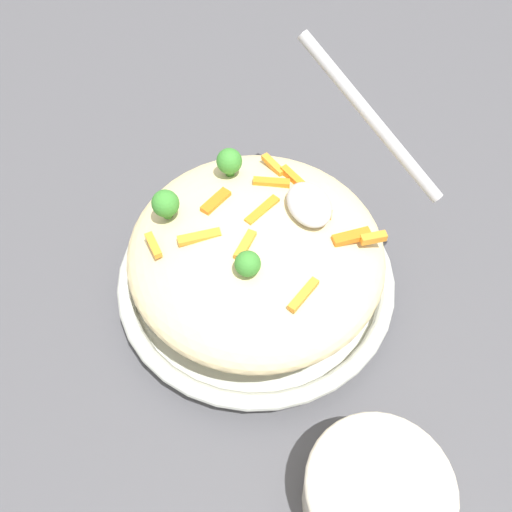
{
  "coord_description": "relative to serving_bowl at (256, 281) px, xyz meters",
  "views": [
    {
      "loc": [
        0.3,
        -0.1,
        0.52
      ],
      "look_at": [
        0.0,
        0.0,
        0.07
      ],
      "focal_mm": 39.31,
      "sensor_mm": 36.0,
      "label": 1
    }
  ],
  "objects": [
    {
      "name": "carrot_piece_11",
      "position": [
        0.04,
        0.1,
        0.09
      ],
      "size": [
        0.01,
        0.02,
        0.01
      ],
      "primitive_type": "cube",
      "rotation": [
        0.0,
        0.0,
        4.61
      ],
      "color": "orange",
      "rests_on": "pasta_mound"
    },
    {
      "name": "serving_bowl",
      "position": [
        0.0,
        0.0,
        0.0
      ],
      "size": [
        0.29,
        0.29,
        0.04
      ],
      "color": "silver",
      "rests_on": "ground_plane"
    },
    {
      "name": "carrot_piece_5",
      "position": [
        0.02,
        -0.02,
        0.09
      ],
      "size": [
        0.03,
        0.03,
        0.01
      ],
      "primitive_type": "cube",
      "rotation": [
        0.0,
        0.0,
        2.38
      ],
      "color": "orange",
      "rests_on": "pasta_mound"
    },
    {
      "name": "carrot_piece_7",
      "position": [
        -0.04,
        -0.03,
        0.09
      ],
      "size": [
        0.03,
        0.03,
        0.01
      ],
      "primitive_type": "cube",
      "rotation": [
        0.0,
        0.0,
        5.27
      ],
      "color": "orange",
      "rests_on": "pasta_mound"
    },
    {
      "name": "carrot_piece_3",
      "position": [
        -0.05,
        0.06,
        0.09
      ],
      "size": [
        0.03,
        0.02,
        0.01
      ],
      "primitive_type": "cube",
      "rotation": [
        0.0,
        0.0,
        3.46
      ],
      "color": "orange",
      "rests_on": "pasta_mound"
    },
    {
      "name": "carrot_piece_1",
      "position": [
        -0.02,
        -0.09,
        0.09
      ],
      "size": [
        0.03,
        0.01,
        0.01
      ],
      "primitive_type": "cube",
      "rotation": [
        0.0,
        0.0,
        0.12
      ],
      "color": "orange",
      "rests_on": "pasta_mound"
    },
    {
      "name": "carrot_piece_4",
      "position": [
        -0.05,
        0.03,
        0.09
      ],
      "size": [
        0.02,
        0.04,
        0.01
      ],
      "primitive_type": "cube",
      "rotation": [
        0.0,
        0.0,
        4.28
      ],
      "color": "orange",
      "rests_on": "pasta_mound"
    },
    {
      "name": "broccoli_floret_1",
      "position": [
        -0.08,
        -0.0,
        0.1
      ],
      "size": [
        0.03,
        0.03,
        0.03
      ],
      "color": "#377928",
      "rests_on": "pasta_mound"
    },
    {
      "name": "carrot_piece_8",
      "position": [
        0.08,
        0.02,
        0.09
      ],
      "size": [
        0.03,
        0.04,
        0.01
      ],
      "primitive_type": "cube",
      "rotation": [
        0.0,
        0.0,
        5.29
      ],
      "color": "orange",
      "rests_on": "pasta_mound"
    },
    {
      "name": "carrot_piece_0",
      "position": [
        -0.08,
        0.04,
        0.09
      ],
      "size": [
        0.03,
        0.02,
        0.01
      ],
      "primitive_type": "cube",
      "rotation": [
        0.0,
        0.0,
        0.29
      ],
      "color": "orange",
      "rests_on": "pasta_mound"
    },
    {
      "name": "ground_plane",
      "position": [
        0.0,
        0.0,
        -0.02
      ],
      "size": [
        2.4,
        2.4,
        0.0
      ],
      "primitive_type": "plane",
      "color": "#4C4C51"
    },
    {
      "name": "companion_bowl",
      "position": [
        0.23,
        0.02,
        0.02
      ],
      "size": [
        0.12,
        0.12,
        0.06
      ],
      "color": "beige",
      "rests_on": "ground_plane"
    },
    {
      "name": "carrot_piece_9",
      "position": [
        0.04,
        0.08,
        0.09
      ],
      "size": [
        0.01,
        0.04,
        0.01
      ],
      "primitive_type": "cube",
      "rotation": [
        0.0,
        0.0,
        1.53
      ],
      "color": "orange",
      "rests_on": "pasta_mound"
    },
    {
      "name": "broccoli_floret_0",
      "position": [
        -0.05,
        -0.07,
        0.1
      ],
      "size": [
        0.03,
        0.03,
        0.03
      ],
      "color": "#377928",
      "rests_on": "pasta_mound"
    },
    {
      "name": "carrot_piece_10",
      "position": [
        -0.0,
        0.06,
        0.09
      ],
      "size": [
        0.02,
        0.02,
        0.01
      ],
      "primitive_type": "cube",
      "rotation": [
        0.0,
        0.0,
        1.02
      ],
      "color": "orange",
      "rests_on": "pasta_mound"
    },
    {
      "name": "broccoli_floret_2",
      "position": [
        0.04,
        -0.02,
        0.1
      ],
      "size": [
        0.02,
        0.02,
        0.03
      ],
      "color": "#377928",
      "rests_on": "pasta_mound"
    },
    {
      "name": "carrot_piece_6",
      "position": [
        -0.02,
        0.01,
        0.09
      ],
      "size": [
        0.03,
        0.04,
        0.01
      ],
      "primitive_type": "cube",
      "rotation": [
        0.0,
        0.0,
        5.22
      ],
      "color": "orange",
      "rests_on": "pasta_mound"
    },
    {
      "name": "carrot_piece_2",
      "position": [
        -0.01,
        -0.05,
        0.09
      ],
      "size": [
        0.01,
        0.04,
        0.01
      ],
      "primitive_type": "cube",
      "rotation": [
        0.0,
        0.0,
        4.64
      ],
      "color": "orange",
      "rests_on": "pasta_mound"
    },
    {
      "name": "serving_spoon",
      "position": [
        -0.02,
        0.09,
        0.12
      ],
      "size": [
        0.16,
        0.14,
        0.11
      ],
      "color": "#B7B7BC",
      "rests_on": "pasta_mound"
    },
    {
      "name": "pasta_mound",
      "position": [
        0.0,
        0.0,
        0.05
      ],
      "size": [
        0.26,
        0.25,
        0.08
      ],
      "primitive_type": "ellipsoid",
      "color": "beige",
      "rests_on": "serving_bowl"
    }
  ]
}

